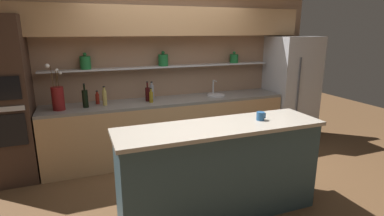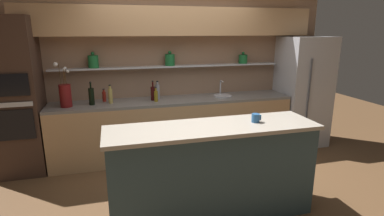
{
  "view_description": "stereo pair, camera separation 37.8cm",
  "coord_description": "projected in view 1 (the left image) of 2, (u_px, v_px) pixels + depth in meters",
  "views": [
    {
      "loc": [
        -1.32,
        -3.1,
        1.97
      ],
      "look_at": [
        0.01,
        0.38,
        0.99
      ],
      "focal_mm": 28.0,
      "sensor_mm": 36.0,
      "label": 1
    },
    {
      "loc": [
        -0.96,
        -3.22,
        1.97
      ],
      "look_at": [
        0.01,
        0.38,
        0.99
      ],
      "focal_mm": 28.0,
      "sensor_mm": 36.0,
      "label": 2
    }
  ],
  "objects": [
    {
      "name": "oven_tower",
      "position": [
        2.0,
        102.0,
        3.82
      ],
      "size": [
        0.68,
        0.64,
        2.15
      ],
      "color": "#3D281E",
      "rests_on": "ground_plane"
    },
    {
      "name": "bottle_wine_4",
      "position": [
        85.0,
        98.0,
        4.14
      ],
      "size": [
        0.08,
        0.08,
        0.34
      ],
      "color": "black",
      "rests_on": "back_counter_unit"
    },
    {
      "name": "back_counter_unit",
      "position": [
        169.0,
        128.0,
        4.74
      ],
      "size": [
        3.72,
        0.62,
        0.92
      ],
      "color": "tan",
      "rests_on": "ground_plane"
    },
    {
      "name": "bottle_oil_0",
      "position": [
        151.0,
        97.0,
        4.44
      ],
      "size": [
        0.06,
        0.06,
        0.22
      ],
      "color": "olive",
      "rests_on": "back_counter_unit"
    },
    {
      "name": "sink_fixture",
      "position": [
        216.0,
        94.0,
        4.9
      ],
      "size": [
        0.29,
        0.29,
        0.25
      ],
      "color": "#B7B7BC",
      "rests_on": "back_counter_unit"
    },
    {
      "name": "bottle_wine_5",
      "position": [
        148.0,
        94.0,
        4.51
      ],
      "size": [
        0.07,
        0.07,
        0.3
      ],
      "color": "#380C0C",
      "rests_on": "back_counter_unit"
    },
    {
      "name": "bottle_spirit_1",
      "position": [
        152.0,
        92.0,
        4.6
      ],
      "size": [
        0.07,
        0.07,
        0.28
      ],
      "color": "gray",
      "rests_on": "back_counter_unit"
    },
    {
      "name": "refrigerator",
      "position": [
        290.0,
        89.0,
        5.37
      ],
      "size": [
        0.77,
        0.73,
        1.86
      ],
      "color": "#B7B7BC",
      "rests_on": "ground_plane"
    },
    {
      "name": "bottle_spirit_3",
      "position": [
        105.0,
        97.0,
        4.26
      ],
      "size": [
        0.06,
        0.06,
        0.28
      ],
      "color": "tan",
      "rests_on": "back_counter_unit"
    },
    {
      "name": "ground_plane",
      "position": [
        202.0,
        192.0,
        3.75
      ],
      "size": [
        12.0,
        12.0,
        0.0
      ],
      "primitive_type": "plane",
      "color": "brown"
    },
    {
      "name": "back_wall_unit",
      "position": [
        166.0,
        57.0,
        4.74
      ],
      "size": [
        5.2,
        0.44,
        2.6
      ],
      "color": "#937056",
      "rests_on": "ground_plane"
    },
    {
      "name": "bottle_sauce_2",
      "position": [
        97.0,
        98.0,
        4.35
      ],
      "size": [
        0.05,
        0.05,
        0.2
      ],
      "color": "maroon",
      "rests_on": "back_counter_unit"
    },
    {
      "name": "coffee_mug",
      "position": [
        261.0,
        116.0,
        3.23
      ],
      "size": [
        0.11,
        0.09,
        0.09
      ],
      "color": "#235184",
      "rests_on": "island_counter"
    },
    {
      "name": "island_counter",
      "position": [
        220.0,
        170.0,
        3.2
      ],
      "size": [
        2.19,
        0.61,
        1.02
      ],
      "color": "#334C56",
      "rests_on": "ground_plane"
    },
    {
      "name": "flower_vase",
      "position": [
        58.0,
        97.0,
        3.99
      ],
      "size": [
        0.19,
        0.17,
        0.63
      ],
      "color": "maroon",
      "rests_on": "back_counter_unit"
    }
  ]
}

